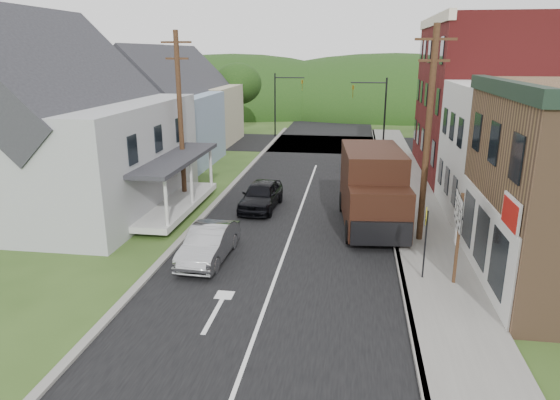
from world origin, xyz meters
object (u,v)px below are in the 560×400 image
at_px(silver_sedan, 209,244).
at_px(warning_sign, 425,232).
at_px(dark_sedan, 261,195).
at_px(delivery_van, 373,189).
at_px(route_sign_cluster, 458,226).

xyz_separation_m(silver_sedan, warning_sign, (8.09, -0.71, 1.17)).
distance_m(dark_sedan, warning_sign, 10.61).
bearing_deg(silver_sedan, delivery_van, 39.90).
xyz_separation_m(delivery_van, warning_sign, (1.66, -5.71, 0.03)).
bearing_deg(silver_sedan, dark_sedan, 85.44).
height_order(silver_sedan, dark_sedan, dark_sedan).
xyz_separation_m(silver_sedan, delivery_van, (6.43, 5.00, 1.14)).
bearing_deg(dark_sedan, route_sign_cluster, -40.20).
distance_m(delivery_van, route_sign_cluster, 6.54).
relative_size(route_sign_cluster, warning_sign, 1.22).
distance_m(delivery_van, warning_sign, 5.94).
distance_m(dark_sedan, delivery_van, 6.05).
relative_size(silver_sedan, warning_sign, 1.55).
distance_m(silver_sedan, dark_sedan, 6.97).
xyz_separation_m(delivery_van, route_sign_cluster, (2.67, -5.96, 0.43)).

